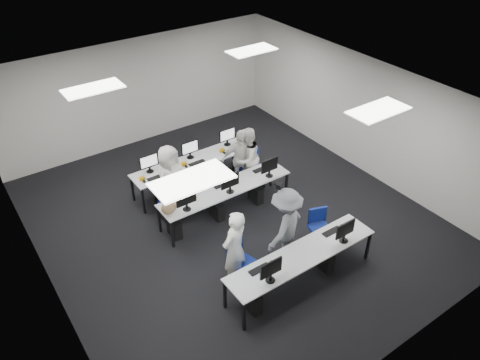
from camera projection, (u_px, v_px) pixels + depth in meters
room at (230, 163)px, 9.94m from camera, size 9.00×9.02×3.00m
ceiling_panels at (229, 99)px, 9.10m from camera, size 5.20×4.60×0.02m
desk_front at (302, 256)px, 8.79m from camera, size 3.20×0.70×0.73m
desk_mid at (226, 190)px, 10.54m from camera, size 3.20×0.70×0.73m
desk_back at (194, 162)px, 11.49m from camera, size 3.20×0.70×0.73m
equipment_front at (294, 273)px, 8.87m from camera, size 2.51×0.41×1.19m
equipment_mid at (219, 204)px, 10.62m from camera, size 2.91×0.41×1.19m
equipment_back at (201, 171)px, 11.77m from camera, size 2.91×0.41×1.19m
chair_0 at (242, 270)px, 9.01m from camera, size 0.58×0.61×0.95m
chair_1 at (319, 235)px, 9.90m from camera, size 0.54×0.57×0.86m
chair_2 at (170, 209)px, 10.65m from camera, size 0.40×0.44×0.81m
chair_3 at (208, 193)px, 11.06m from camera, size 0.62×0.65×0.97m
chair_4 at (253, 174)px, 11.76m from camera, size 0.54×0.57×0.91m
chair_5 at (167, 199)px, 10.93m from camera, size 0.47×0.50×0.86m
chair_6 at (203, 190)px, 11.26m from camera, size 0.48×0.50×0.81m
chair_7 at (243, 171)px, 11.93m from camera, size 0.50×0.52×0.81m
handbag at (169, 207)px, 9.70m from camera, size 0.38×0.26×0.30m
student_0 at (235, 249)px, 8.69m from camera, size 0.72×0.59×1.70m
student_1 at (247, 158)px, 11.42m from camera, size 0.95×0.86×1.60m
student_2 at (170, 180)px, 10.57m from camera, size 0.98×0.84×1.70m
student_3 at (240, 159)px, 11.41m from camera, size 1.00×0.70×1.58m
photographer at (286, 226)px, 9.24m from camera, size 1.25×0.98×1.70m
dslr_camera at (280, 186)px, 8.81m from camera, size 0.19×0.22×0.10m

